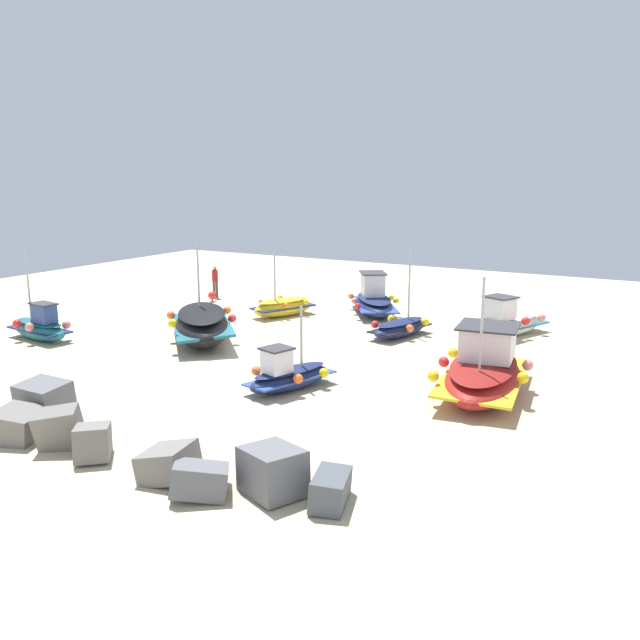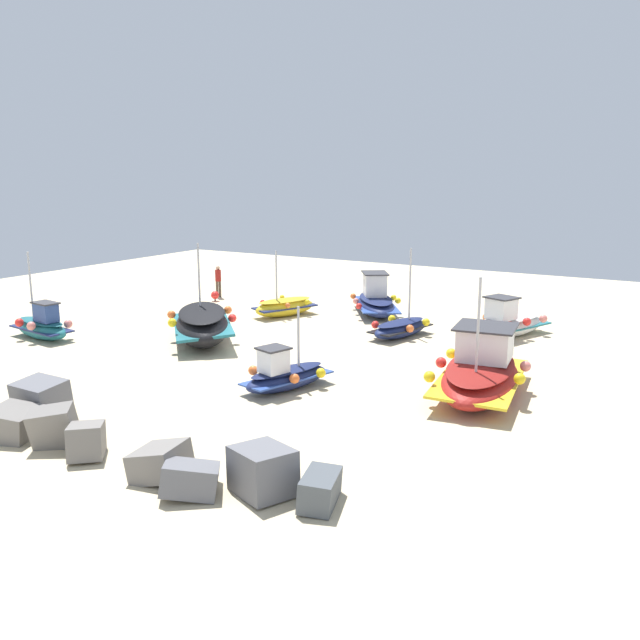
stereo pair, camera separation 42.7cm
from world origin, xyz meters
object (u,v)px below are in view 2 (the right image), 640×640
at_px(fishing_boat_2, 42,326).
at_px(fishing_boat_3, 376,301).
at_px(fishing_boat_0, 285,307).
at_px(fishing_boat_6, 285,375).
at_px(person_walking, 218,279).
at_px(fishing_boat_7, 509,323).
at_px(fishing_boat_5, 401,328).
at_px(mooring_buoy_0, 215,295).
at_px(fishing_boat_1, 202,324).
at_px(fishing_boat_4, 481,372).

distance_m(fishing_boat_2, fishing_boat_3, 15.01).
height_order(fishing_boat_0, fishing_boat_6, fishing_boat_0).
bearing_deg(person_walking, fishing_boat_3, -142.86).
bearing_deg(fishing_boat_0, person_walking, 92.19).
xyz_separation_m(fishing_boat_0, fishing_boat_7, (-10.30, -1.37, 0.11)).
relative_size(fishing_boat_0, fishing_boat_5, 0.92).
height_order(fishing_boat_7, mooring_buoy_0, fishing_boat_7).
relative_size(fishing_boat_2, fishing_boat_5, 0.97).
height_order(fishing_boat_2, fishing_boat_7, fishing_boat_2).
bearing_deg(fishing_boat_7, fishing_boat_6, 1.02).
relative_size(fishing_boat_1, fishing_boat_2, 1.47).
bearing_deg(fishing_boat_0, fishing_boat_1, -158.61).
height_order(fishing_boat_6, mooring_buoy_0, fishing_boat_6).
height_order(fishing_boat_4, fishing_boat_5, fishing_boat_4).
bearing_deg(fishing_boat_2, fishing_boat_3, 57.28).
relative_size(fishing_boat_4, fishing_boat_7, 1.34).
distance_m(fishing_boat_3, fishing_boat_6, 12.24).
bearing_deg(fishing_boat_6, person_walking, -116.76).
height_order(fishing_boat_0, fishing_boat_1, fishing_boat_1).
xyz_separation_m(fishing_boat_6, person_walking, (11.87, -11.48, 0.54)).
distance_m(fishing_boat_4, fishing_boat_7, 8.06).
relative_size(fishing_boat_1, fishing_boat_7, 1.25).
distance_m(fishing_boat_1, fishing_boat_4, 11.75).
bearing_deg(fishing_boat_1, fishing_boat_6, 17.84).
bearing_deg(fishing_boat_5, fishing_boat_3, -127.80).
distance_m(fishing_boat_4, fishing_boat_5, 7.55).
relative_size(fishing_boat_7, mooring_buoy_0, 7.77).
bearing_deg(fishing_boat_2, fishing_boat_5, 38.93).
bearing_deg(fishing_boat_3, fishing_boat_5, -175.42).
bearing_deg(fishing_boat_3, fishing_boat_0, 93.69).
height_order(fishing_boat_2, fishing_boat_4, fishing_boat_4).
bearing_deg(fishing_boat_3, fishing_boat_6, 158.46).
relative_size(fishing_boat_2, fishing_boat_6, 1.07).
bearing_deg(fishing_boat_4, mooring_buoy_0, 57.44).
xyz_separation_m(fishing_boat_6, mooring_buoy_0, (11.38, -10.56, -0.15)).
xyz_separation_m(fishing_boat_2, fishing_boat_4, (-17.75, -2.19, 0.16)).
xyz_separation_m(fishing_boat_3, fishing_boat_6, (-2.61, 11.96, -0.15)).
bearing_deg(fishing_boat_7, mooring_buoy_0, -67.12).
bearing_deg(fishing_boat_5, fishing_boat_7, 135.83).
bearing_deg(mooring_buoy_0, fishing_boat_6, 137.14).
bearing_deg(fishing_boat_7, person_walking, -70.41).
xyz_separation_m(fishing_boat_4, mooring_buoy_0, (16.84, -7.87, -0.38)).
bearing_deg(fishing_boat_6, mooring_buoy_0, -115.59).
bearing_deg(fishing_boat_1, fishing_boat_0, 134.90).
height_order(fishing_boat_3, fishing_boat_4, fishing_boat_4).
relative_size(fishing_boat_0, fishing_boat_7, 0.80).
distance_m(fishing_boat_0, person_walking, 6.20).
bearing_deg(fishing_boat_2, fishing_boat_0, 62.28).
height_order(fishing_boat_4, fishing_boat_7, fishing_boat_4).
xyz_separation_m(fishing_boat_1, fishing_boat_6, (-6.27, 3.44, -0.25)).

